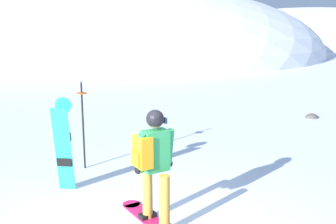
{
  "coord_description": "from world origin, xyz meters",
  "views": [
    {
      "loc": [
        0.85,
        -4.79,
        2.94
      ],
      "look_at": [
        0.07,
        3.69,
        1.0
      ],
      "focal_mm": 44.59,
      "sensor_mm": 36.0,
      "label": 1
    }
  ],
  "objects": [
    {
      "name": "piste_marker_near",
      "position": [
        -1.53,
        2.9,
        1.02
      ],
      "size": [
        0.2,
        0.2,
        1.78
      ],
      "color": "black",
      "rests_on": "ground"
    },
    {
      "name": "snowboarder_main",
      "position": [
        0.14,
        0.67,
        0.92
      ],
      "size": [
        1.22,
        1.52,
        1.71
      ],
      "color": "#D11E5B",
      "rests_on": "ground"
    },
    {
      "name": "ridge_peak_far",
      "position": [
        13.11,
        46.68,
        0.0
      ],
      "size": [
        31.85,
        28.66,
        8.12
      ],
      "color": "white",
      "rests_on": "ground"
    },
    {
      "name": "ridge_peak_main",
      "position": [
        -7.75,
        30.33,
        0.0
      ],
      "size": [
        35.72,
        32.15,
        11.51
      ],
      "color": "white",
      "rests_on": "ground"
    },
    {
      "name": "rock_small",
      "position": [
        4.02,
        7.67,
        0.0
      ],
      "size": [
        0.38,
        0.32,
        0.27
      ],
      "color": "#4C4742",
      "rests_on": "ground"
    },
    {
      "name": "spare_snowboard",
      "position": [
        -1.53,
        1.76,
        0.83
      ],
      "size": [
        0.28,
        0.28,
        1.64
      ],
      "color": "#23B7A3",
      "rests_on": "ground"
    }
  ]
}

